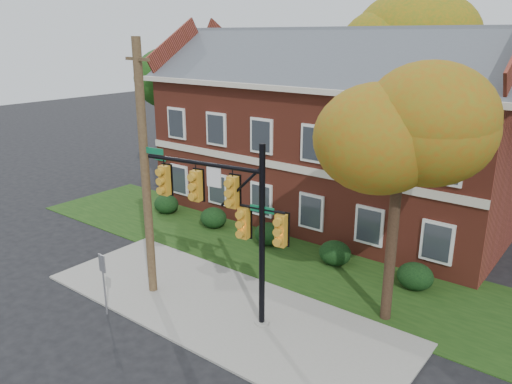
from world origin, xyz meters
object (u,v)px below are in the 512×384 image
Objects in this scene: hedge_center at (269,234)px; utility_pole at (145,172)px; sign_post at (103,274)px; tree_near_right at (407,130)px; hedge_right at (335,253)px; tree_far_rear at (417,45)px; traffic_signal at (232,212)px; hedge_far_left at (166,204)px; hedge_left at (213,218)px; tree_left_rear at (181,82)px; apartment_building at (329,124)px; hedge_far_right at (415,276)px.

utility_pole reaches higher than hedge_center.
sign_post is at bearing -95.96° from hedge_center.
tree_near_right is at bearing 34.25° from utility_pole.
hedge_center and hedge_right have the same top height.
tree_far_rear reaches higher than traffic_signal.
traffic_signal is (9.74, -5.83, 3.37)m from hedge_far_left.
hedge_center is 8.55m from sign_post.
tree_near_right is at bearing -21.42° from hedge_center.
hedge_far_left is 1.00× the size of hedge_left.
utility_pole is (8.90, -10.49, -1.93)m from tree_left_rear.
hedge_center is at bearing 0.00° from hedge_left.
tree_far_rear reaches higher than hedge_right.
apartment_building reaches higher than tree_near_right.
tree_near_right is 17.12m from tree_far_rear.
hedge_far_left is at bearing 140.43° from traffic_signal.
tree_far_rear is 22.85m from sign_post.
tree_left_rear reaches higher than hedge_far_right.
tree_near_right is (7.22, -2.83, 6.14)m from hedge_center.
hedge_far_right is 7.96m from traffic_signal.
hedge_far_right is 0.15× the size of utility_pole.
hedge_far_right is 11.59m from sign_post.
tree_left_rear is at bearing 157.64° from tree_near_right.
utility_pole is at bearing -156.40° from tree_near_right.
tree_far_rear is 19.61m from traffic_signal.
tree_left_rear is at bearing 146.41° from hedge_left.
utility_pole is (-2.17, -19.45, -4.09)m from tree_far_rear.
tree_near_right reaches higher than hedge_left.
hedge_center is at bearing -90.00° from apartment_building.
hedge_left is 7.00m from hedge_right.
apartment_building is 9.82m from hedge_far_left.
tree_left_rear is at bearing 123.42° from hedge_far_left.
sign_post is (-2.22, -21.54, -7.29)m from tree_far_rear.
hedge_center is 3.50m from hedge_right.
hedge_left is 1.00× the size of hedge_center.
tree_left_rear reaches higher than sign_post.
tree_near_right is 0.97× the size of tree_left_rear.
tree_near_right is at bearing -85.48° from hedge_far_right.
sign_post is (-0.88, -13.69, -3.44)m from apartment_building.
tree_far_rear reaches higher than apartment_building.
traffic_signal is (12.47, -9.97, -2.79)m from tree_left_rear.
hedge_far_left is 0.61× the size of sign_post.
utility_pole reaches higher than hedge_far_right.
tree_far_rear is at bearing 110.27° from tree_near_right.
traffic_signal reaches higher than hedge_right.
hedge_left is (-3.50, -5.25, -4.46)m from apartment_building.
hedge_far_right is (14.00, 0.00, 0.00)m from hedge_far_left.
hedge_far_left and hedge_left have the same top height.
hedge_far_right is 10.94m from utility_pole.
tree_far_rear reaches higher than tree_near_right.
hedge_left and hedge_center have the same top height.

